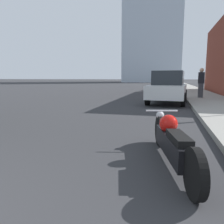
% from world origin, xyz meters
% --- Properties ---
extents(sidewalk, '(2.62, 240.00, 0.15)m').
position_xyz_m(sidewalk, '(4.93, 40.00, 0.07)').
color(sidewalk, gray).
rests_on(sidewalk, ground_plane).
extents(motorcycle, '(0.87, 2.62, 0.76)m').
position_xyz_m(motorcycle, '(2.70, 3.31, 0.37)').
color(motorcycle, black).
rests_on(motorcycle, ground_plane).
extents(parked_car_white, '(2.23, 4.69, 1.75)m').
position_xyz_m(parked_car_white, '(2.55, 12.26, 0.87)').
color(parked_car_white, silver).
rests_on(parked_car_white, ground_plane).
extents(parked_car_black, '(2.10, 4.09, 1.71)m').
position_xyz_m(parked_car_black, '(2.31, 24.68, 0.85)').
color(parked_car_black, black).
rests_on(parked_car_black, ground_plane).
extents(parked_car_red, '(2.08, 4.33, 1.60)m').
position_xyz_m(parked_car_red, '(2.45, 35.90, 0.81)').
color(parked_car_red, red).
rests_on(parked_car_red, ground_plane).
extents(pedestrian, '(0.36, 0.26, 1.84)m').
position_xyz_m(pedestrian, '(4.53, 14.55, 1.11)').
color(pedestrian, '#38383D').
rests_on(pedestrian, sidewalk).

